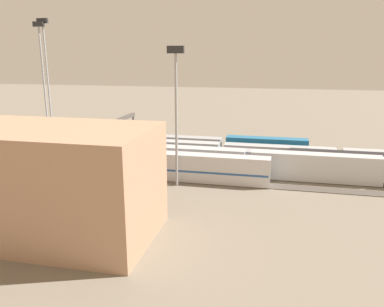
{
  "coord_description": "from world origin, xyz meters",
  "views": [
    {
      "loc": [
        -20.3,
        74.86,
        22.28
      ],
      "look_at": [
        -3.56,
        -0.28,
        2.5
      ],
      "focal_mm": 35.67,
      "sensor_mm": 36.0,
      "label": 1
    }
  ],
  "objects_px": {
    "train_on_track_0": "(167,143)",
    "train_on_track_4": "(83,160)",
    "signal_gantry": "(113,127)",
    "light_mast_2": "(43,69)",
    "train_on_track_1": "(279,155)",
    "light_mast_1": "(176,98)",
    "train_on_track_2": "(162,154)",
    "light_mast_0": "(47,67)",
    "train_on_track_3": "(248,163)"
  },
  "relations": [
    {
      "from": "train_on_track_0",
      "to": "train_on_track_4",
      "type": "bearing_deg",
      "value": 61.0
    },
    {
      "from": "signal_gantry",
      "to": "light_mast_2",
      "type": "bearing_deg",
      "value": -27.18
    },
    {
      "from": "train_on_track_1",
      "to": "light_mast_1",
      "type": "height_order",
      "value": "light_mast_1"
    },
    {
      "from": "train_on_track_4",
      "to": "light_mast_2",
      "type": "bearing_deg",
      "value": -45.77
    },
    {
      "from": "train_on_track_2",
      "to": "train_on_track_4",
      "type": "xyz_separation_m",
      "value": [
        12.96,
        10.0,
        0.51
      ]
    },
    {
      "from": "train_on_track_1",
      "to": "signal_gantry",
      "type": "distance_m",
      "value": 35.82
    },
    {
      "from": "train_on_track_4",
      "to": "light_mast_0",
      "type": "distance_m",
      "value": 35.08
    },
    {
      "from": "train_on_track_0",
      "to": "signal_gantry",
      "type": "bearing_deg",
      "value": 47.81
    },
    {
      "from": "train_on_track_1",
      "to": "signal_gantry",
      "type": "relative_size",
      "value": 2.86
    },
    {
      "from": "light_mast_0",
      "to": "light_mast_2",
      "type": "xyz_separation_m",
      "value": [
        0.76,
        0.64,
        -0.43
      ]
    },
    {
      "from": "light_mast_2",
      "to": "signal_gantry",
      "type": "bearing_deg",
      "value": 152.82
    },
    {
      "from": "train_on_track_4",
      "to": "signal_gantry",
      "type": "distance_m",
      "value": 11.29
    },
    {
      "from": "train_on_track_2",
      "to": "train_on_track_0",
      "type": "bearing_deg",
      "value": -79.39
    },
    {
      "from": "train_on_track_1",
      "to": "light_mast_1",
      "type": "bearing_deg",
      "value": 45.82
    },
    {
      "from": "light_mast_1",
      "to": "light_mast_2",
      "type": "xyz_separation_m",
      "value": [
        41.11,
        -25.05,
        3.54
      ]
    },
    {
      "from": "light_mast_2",
      "to": "light_mast_0",
      "type": "bearing_deg",
      "value": -139.92
    },
    {
      "from": "light_mast_0",
      "to": "light_mast_2",
      "type": "distance_m",
      "value": 1.08
    },
    {
      "from": "train_on_track_0",
      "to": "train_on_track_2",
      "type": "bearing_deg",
      "value": 100.61
    },
    {
      "from": "train_on_track_0",
      "to": "signal_gantry",
      "type": "relative_size",
      "value": 2.66
    },
    {
      "from": "train_on_track_4",
      "to": "light_mast_1",
      "type": "xyz_separation_m",
      "value": [
        -19.62,
        2.97,
        12.89
      ]
    },
    {
      "from": "train_on_track_1",
      "to": "light_mast_1",
      "type": "xyz_separation_m",
      "value": [
        17.46,
        17.97,
        13.48
      ]
    },
    {
      "from": "signal_gantry",
      "to": "train_on_track_0",
      "type": "bearing_deg",
      "value": -132.19
    },
    {
      "from": "train_on_track_2",
      "to": "train_on_track_3",
      "type": "bearing_deg",
      "value": 164.78
    },
    {
      "from": "train_on_track_4",
      "to": "light_mast_0",
      "type": "height_order",
      "value": "light_mast_0"
    },
    {
      "from": "train_on_track_4",
      "to": "train_on_track_1",
      "type": "bearing_deg",
      "value": -157.98
    },
    {
      "from": "light_mast_0",
      "to": "light_mast_1",
      "type": "xyz_separation_m",
      "value": [
        -40.36,
        25.69,
        -3.97
      ]
    },
    {
      "from": "light_mast_0",
      "to": "train_on_track_3",
      "type": "bearing_deg",
      "value": 161.21
    },
    {
      "from": "train_on_track_4",
      "to": "light_mast_2",
      "type": "distance_m",
      "value": 34.93
    },
    {
      "from": "train_on_track_3",
      "to": "light_mast_2",
      "type": "relative_size",
      "value": 3.15
    },
    {
      "from": "train_on_track_1",
      "to": "light_mast_0",
      "type": "height_order",
      "value": "light_mast_0"
    },
    {
      "from": "train_on_track_0",
      "to": "train_on_track_3",
      "type": "distance_m",
      "value": 25.21
    },
    {
      "from": "train_on_track_2",
      "to": "train_on_track_3",
      "type": "relative_size",
      "value": 0.95
    },
    {
      "from": "train_on_track_1",
      "to": "train_on_track_2",
      "type": "distance_m",
      "value": 24.63
    },
    {
      "from": "train_on_track_2",
      "to": "signal_gantry",
      "type": "bearing_deg",
      "value": 0.0
    },
    {
      "from": "light_mast_1",
      "to": "train_on_track_3",
      "type": "bearing_deg",
      "value": -145.8
    },
    {
      "from": "train_on_track_2",
      "to": "light_mast_0",
      "type": "height_order",
      "value": "light_mast_0"
    },
    {
      "from": "train_on_track_1",
      "to": "train_on_track_0",
      "type": "distance_m",
      "value": 26.47
    },
    {
      "from": "light_mast_1",
      "to": "train_on_track_2",
      "type": "bearing_deg",
      "value": -62.83
    },
    {
      "from": "light_mast_2",
      "to": "train_on_track_4",
      "type": "bearing_deg",
      "value": 134.23
    },
    {
      "from": "light_mast_2",
      "to": "signal_gantry",
      "type": "height_order",
      "value": "light_mast_2"
    },
    {
      "from": "train_on_track_1",
      "to": "train_on_track_2",
      "type": "relative_size",
      "value": 0.79
    },
    {
      "from": "train_on_track_1",
      "to": "train_on_track_2",
      "type": "height_order",
      "value": "train_on_track_2"
    },
    {
      "from": "train_on_track_1",
      "to": "light_mast_2",
      "type": "relative_size",
      "value": 2.35
    },
    {
      "from": "train_on_track_0",
      "to": "signal_gantry",
      "type": "distance_m",
      "value": 14.5
    },
    {
      "from": "train_on_track_0",
      "to": "light_mast_1",
      "type": "distance_m",
      "value": 27.92
    },
    {
      "from": "train_on_track_2",
      "to": "train_on_track_0",
      "type": "relative_size",
      "value": 1.36
    },
    {
      "from": "train_on_track_4",
      "to": "train_on_track_0",
      "type": "height_order",
      "value": "train_on_track_4"
    },
    {
      "from": "light_mast_0",
      "to": "signal_gantry",
      "type": "bearing_deg",
      "value": 150.81
    },
    {
      "from": "train_on_track_1",
      "to": "train_on_track_4",
      "type": "xyz_separation_m",
      "value": [
        37.08,
        15.0,
        0.58
      ]
    },
    {
      "from": "light_mast_1",
      "to": "signal_gantry",
      "type": "relative_size",
      "value": 0.95
    }
  ]
}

